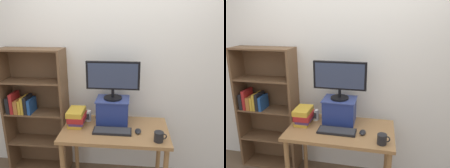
# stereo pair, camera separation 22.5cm
# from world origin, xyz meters

# --- Properties ---
(back_wall) EXTENTS (7.00, 0.08, 2.60)m
(back_wall) POSITION_xyz_m (0.00, 0.45, 1.30)
(back_wall) COLOR silver
(back_wall) RESTS_ON ground_plane
(desk) EXTENTS (1.12, 0.63, 0.77)m
(desk) POSITION_xyz_m (0.00, 0.00, 0.67)
(desk) COLOR #9E7042
(desk) RESTS_ON ground_plane
(bookshelf_unit) EXTENTS (0.75, 0.28, 1.57)m
(bookshelf_unit) POSITION_xyz_m (-1.02, 0.30, 0.80)
(bookshelf_unit) COLOR brown
(bookshelf_unit) RESTS_ON ground_plane
(riser_box) EXTENTS (0.36, 0.28, 0.28)m
(riser_box) POSITION_xyz_m (-0.04, 0.16, 0.92)
(riser_box) COLOR navy
(riser_box) RESTS_ON desk
(computer_monitor) EXTENTS (0.58, 0.20, 0.42)m
(computer_monitor) POSITION_xyz_m (-0.04, 0.15, 1.28)
(computer_monitor) COLOR black
(computer_monitor) RESTS_ON riser_box
(keyboard) EXTENTS (0.40, 0.15, 0.02)m
(keyboard) POSITION_xyz_m (-0.02, -0.08, 0.78)
(keyboard) COLOR black
(keyboard) RESTS_ON desk
(computer_mouse) EXTENTS (0.06, 0.10, 0.04)m
(computer_mouse) POSITION_xyz_m (0.24, -0.06, 0.79)
(computer_mouse) COLOR black
(computer_mouse) RESTS_ON desk
(book_stack) EXTENTS (0.18, 0.26, 0.18)m
(book_stack) POSITION_xyz_m (-0.42, 0.05, 0.86)
(book_stack) COLOR gold
(book_stack) RESTS_ON desk
(coffee_mug) EXTENTS (0.12, 0.09, 0.10)m
(coffee_mug) POSITION_xyz_m (0.44, -0.21, 0.82)
(coffee_mug) COLOR black
(coffee_mug) RESTS_ON desk
(desk_speaker) EXTENTS (0.07, 0.07, 0.12)m
(desk_speaker) POSITION_xyz_m (-0.32, 0.16, 0.83)
(desk_speaker) COLOR silver
(desk_speaker) RESTS_ON desk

